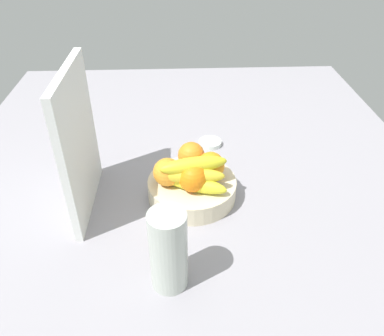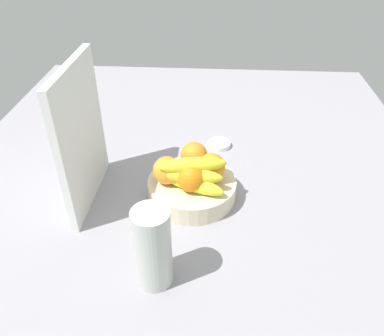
% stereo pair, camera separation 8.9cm
% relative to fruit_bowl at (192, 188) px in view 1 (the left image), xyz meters
% --- Properties ---
extents(ground_plane, '(1.80, 1.40, 0.03)m').
position_rel_fruit_bowl_xyz_m(ground_plane, '(0.02, 0.01, -0.04)').
color(ground_plane, gray).
extents(fruit_bowl, '(0.23, 0.23, 0.05)m').
position_rel_fruit_bowl_xyz_m(fruit_bowl, '(0.00, 0.00, 0.00)').
color(fruit_bowl, beige).
rests_on(fruit_bowl, ground_plane).
extents(orange_front_left, '(0.07, 0.07, 0.07)m').
position_rel_fruit_bowl_xyz_m(orange_front_left, '(0.06, -0.00, 0.06)').
color(orange_front_left, orange).
rests_on(orange_front_left, fruit_bowl).
extents(orange_front_right, '(0.07, 0.07, 0.07)m').
position_rel_fruit_bowl_xyz_m(orange_front_right, '(-0.01, 0.06, 0.06)').
color(orange_front_right, orange).
rests_on(orange_front_right, fruit_bowl).
extents(orange_center, '(0.07, 0.07, 0.07)m').
position_rel_fruit_bowl_xyz_m(orange_center, '(-0.04, -0.00, 0.06)').
color(orange_center, orange).
rests_on(orange_center, fruit_bowl).
extents(orange_back_left, '(0.07, 0.07, 0.07)m').
position_rel_fruit_bowl_xyz_m(orange_back_left, '(0.01, -0.05, 0.06)').
color(orange_back_left, orange).
rests_on(orange_back_left, fruit_bowl).
extents(banana_bunch, '(0.10, 0.18, 0.08)m').
position_rel_fruit_bowl_xyz_m(banana_bunch, '(-0.03, 0.00, 0.07)').
color(banana_bunch, yellow).
rests_on(banana_bunch, fruit_bowl).
extents(cutting_board, '(0.28, 0.02, 0.36)m').
position_rel_fruit_bowl_xyz_m(cutting_board, '(-0.01, 0.27, 0.15)').
color(cutting_board, white).
rests_on(cutting_board, ground_plane).
extents(thermos_tumbler, '(0.08, 0.08, 0.19)m').
position_rel_fruit_bowl_xyz_m(thermos_tumbler, '(-0.27, 0.06, 0.07)').
color(thermos_tumbler, '#B7C0B4').
rests_on(thermos_tumbler, ground_plane).
extents(jar_lid, '(0.07, 0.07, 0.01)m').
position_rel_fruit_bowl_xyz_m(jar_lid, '(0.25, -0.07, -0.02)').
color(jar_lid, white).
rests_on(jar_lid, ground_plane).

